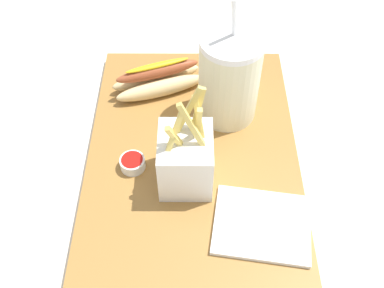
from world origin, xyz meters
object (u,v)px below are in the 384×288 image
ketchup_cup_2 (132,163)px  ketchup_cup_1 (245,82)px  hot_dog_1 (158,80)px  napkin_stack (261,225)px  soda_cup (228,78)px  fries_basket (185,159)px

ketchup_cup_2 → ketchup_cup_1: bearing=-46.4°
hot_dog_1 → ketchup_cup_2: hot_dog_1 is taller
napkin_stack → soda_cup: bearing=10.2°
hot_dog_1 → napkin_stack: size_ratio=1.27×
fries_basket → ketchup_cup_2: 0.09m
napkin_stack → fries_basket: bearing=52.6°
fries_basket → ketchup_cup_2: size_ratio=4.22×
ketchup_cup_2 → napkin_stack: (-0.10, -0.19, -0.01)m
soda_cup → ketchup_cup_1: size_ratio=6.64×
ketchup_cup_1 → hot_dog_1: bearing=92.3°
soda_cup → ketchup_cup_2: soda_cup is taller
hot_dog_1 → napkin_stack: bearing=-150.1°
fries_basket → hot_dog_1: bearing=14.8°
ketchup_cup_1 → napkin_stack: ketchup_cup_1 is taller
hot_dog_1 → napkin_stack: 0.32m
fries_basket → ketchup_cup_1: size_ratio=4.97×
hot_dog_1 → ketchup_cup_1: size_ratio=5.12×
soda_cup → ketchup_cup_1: (0.06, -0.04, -0.06)m
napkin_stack → hot_dog_1: bearing=29.9°
ketchup_cup_1 → ketchup_cup_2: ketchup_cup_1 is taller
ketchup_cup_1 → napkin_stack: size_ratio=0.25×
hot_dog_1 → napkin_stack: (-0.27, -0.16, -0.02)m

